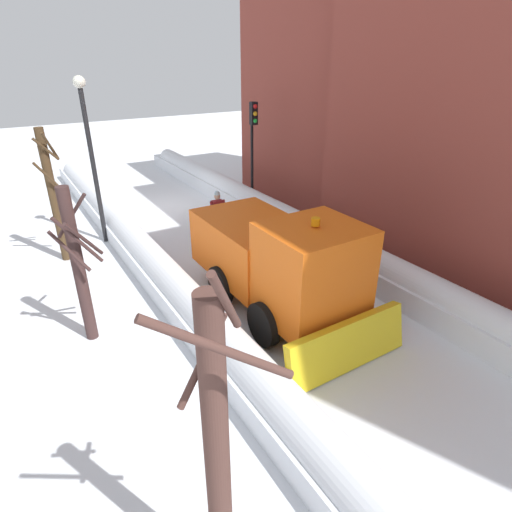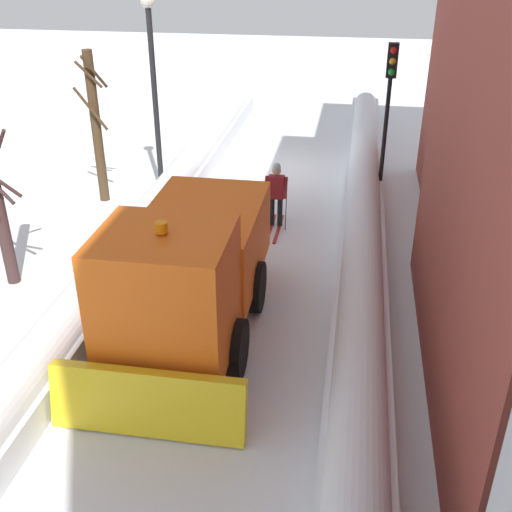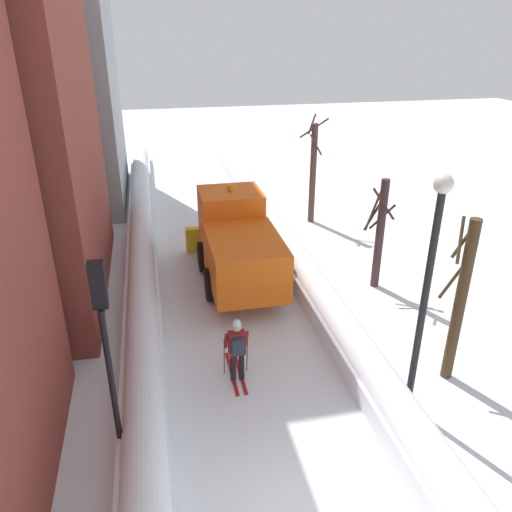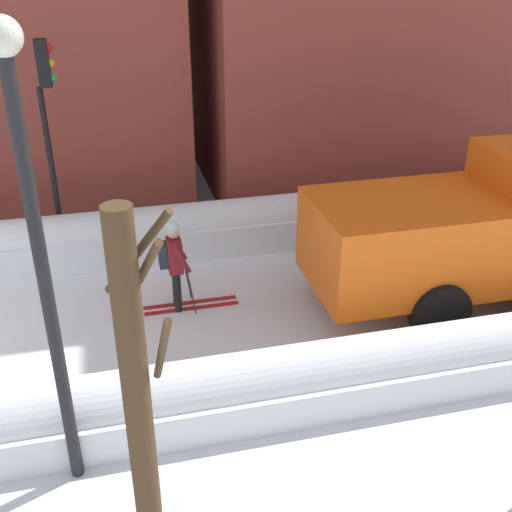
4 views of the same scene
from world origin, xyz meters
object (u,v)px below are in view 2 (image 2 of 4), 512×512
skier (276,191)px  street_lamp (153,75)px  bare_tree_near (96,126)px  plow_truck (188,270)px  traffic_light_pole (389,95)px

skier → street_lamp: street_lamp is taller
bare_tree_near → street_lamp: bearing=-150.4°
plow_truck → traffic_light_pole: (-3.80, -7.44, 1.74)m
skier → street_lamp: (3.81, -1.84, 2.59)m
traffic_light_pole → plow_truck: bearing=63.0°
skier → street_lamp: bearing=-25.7°
skier → street_lamp: 4.96m
skier → traffic_light_pole: traffic_light_pole is taller
skier → plow_truck: bearing=79.7°
plow_truck → bare_tree_near: (4.36, -6.38, 0.79)m
skier → bare_tree_near: (5.34, -0.97, 1.26)m
skier → bare_tree_near: bare_tree_near is taller
plow_truck → street_lamp: (2.83, -7.25, 2.11)m
plow_truck → skier: bearing=-100.3°
plow_truck → traffic_light_pole: traffic_light_pole is taller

